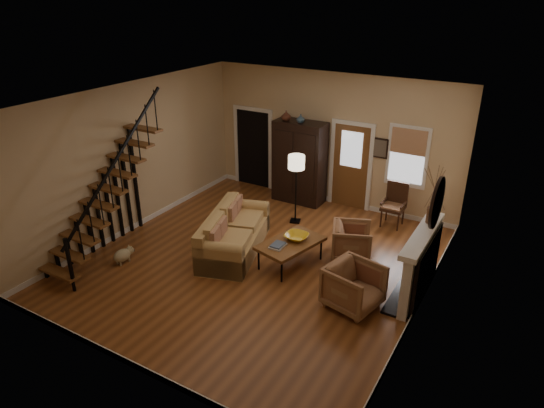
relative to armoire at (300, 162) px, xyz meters
The scene contains 15 objects.
room 1.49m from the armoire, 78.37° to the right, with size 7.00×7.33×3.30m.
staircase 4.94m from the armoire, 115.05° to the right, with size 0.94×2.80×3.20m, color brown, non-canonical shape.
fireplace 4.67m from the armoire, 34.69° to the right, with size 0.33×1.95×2.30m.
armoire is the anchor object (origin of this frame).
vase_a 1.23m from the armoire, 164.05° to the right, with size 0.24×0.24×0.25m, color #4C2619.
vase_b 1.16m from the armoire, 63.43° to the right, with size 0.20×0.20×0.21m, color #334C60.
sofa 3.10m from the armoire, 88.97° to the right, with size 0.98×2.27×0.85m, color tan, non-canonical shape.
coffee_table 3.30m from the armoire, 65.58° to the right, with size 0.78×1.34×0.51m, color brown, non-canonical shape.
bowl 3.13m from the armoire, 63.58° to the right, with size 0.46×0.46×0.11m, color gold.
books 3.47m from the armoire, 69.47° to the right, with size 0.25×0.34×0.06m, color beige, non-canonical shape.
armchair_left 4.68m from the armoire, 50.76° to the right, with size 0.85×0.88×0.80m, color brown.
armchair_right 3.10m from the armoire, 41.63° to the right, with size 0.78×0.80×0.73m, color brown.
floor_lamp 1.29m from the armoire, 66.27° to the right, with size 0.38×0.38×1.66m, color black, non-canonical shape.
side_chair 2.61m from the armoire, ahead, with size 0.54×0.54×1.02m, color #361E11, non-canonical shape.
dog 4.95m from the armoire, 109.50° to the right, with size 0.25×0.43×0.31m, color tan, non-canonical shape.
Camera 1 is at (4.55, -7.21, 5.16)m, focal length 32.00 mm.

